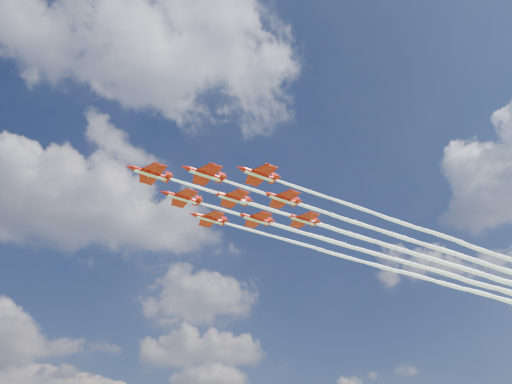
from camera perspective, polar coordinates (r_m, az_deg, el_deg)
jet_lead at (r=147.32m, az=12.69°, el=-5.31°), size 133.75×44.22×2.76m
jet_row2_port at (r=150.73m, az=17.30°, el=-5.24°), size 133.75×44.22×2.76m
jet_row2_starb at (r=158.31m, az=14.03°, el=-7.01°), size 133.75×44.22×2.76m
jet_row3_port at (r=155.06m, az=21.67°, el=-5.14°), size 133.75×44.22×2.76m
jet_row3_centre at (r=161.95m, az=18.31°, el=-6.90°), size 133.75×44.22×2.76m
jet_row3_starb at (r=169.50m, az=15.20°, el=-8.48°), size 133.75×44.22×2.76m
jet_row4_port at (r=166.44m, az=22.37°, el=-6.75°), size 133.75×44.22×2.76m
jet_row4_starb at (r=173.34m, az=19.19°, el=-8.33°), size 133.75×44.22×2.76m
jet_tail at (r=177.96m, az=22.98°, el=-8.16°), size 133.75×44.22×2.76m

